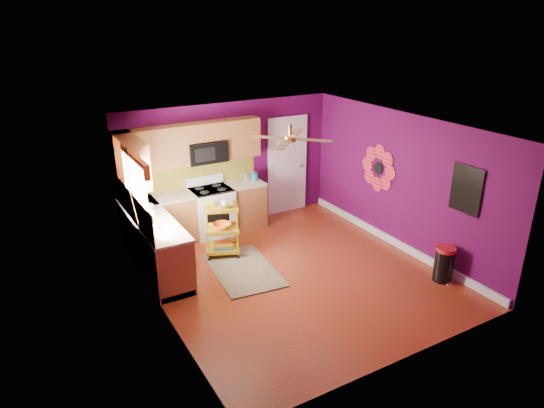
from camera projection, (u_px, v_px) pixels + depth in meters
ground at (294, 274)px, 8.14m from camera, size 5.00×5.00×0.00m
room_envelope at (298, 182)px, 7.55m from camera, size 4.54×5.04×2.52m
lower_cabinets at (179, 228)px, 8.82m from camera, size 2.81×2.31×0.94m
electric_range at (212, 211)px, 9.46m from camera, size 0.76×0.66×1.13m
upper_cabinetry at (173, 150)px, 8.66m from camera, size 2.80×2.30×1.26m
left_window at (135, 180)px, 7.32m from camera, size 0.08×1.35×1.08m
panel_door at (287, 166)px, 10.38m from camera, size 0.95×0.11×2.15m
right_wall_art at (415, 177)px, 8.36m from camera, size 0.04×2.74×1.04m
ceiling_fan at (290, 138)px, 7.46m from camera, size 1.01×1.01×0.26m
shag_rug at (243, 269)px, 8.25m from camera, size 1.15×1.71×0.02m
rolling_cart at (223, 228)px, 8.56m from camera, size 0.70×0.61×1.05m
trash_can at (444, 264)px, 7.84m from camera, size 0.34×0.36×0.60m
teal_kettle at (253, 176)px, 9.73m from camera, size 0.18×0.18×0.21m
toaster at (250, 177)px, 9.71m from camera, size 0.22×0.15×0.18m
soap_bottle_a at (151, 212)px, 7.93m from camera, size 0.09×0.10×0.21m
soap_bottle_b at (149, 210)px, 8.06m from camera, size 0.13×0.13×0.17m
counter_dish at (147, 207)px, 8.33m from camera, size 0.25×0.25×0.06m
counter_cup at (156, 226)px, 7.56m from camera, size 0.13×0.13×0.11m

